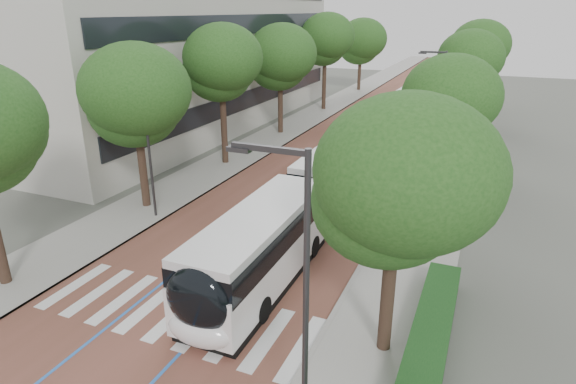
% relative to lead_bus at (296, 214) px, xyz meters
% --- Properties ---
extents(ground, '(160.00, 160.00, 0.00)m').
position_rel_lead_bus_xyz_m(ground, '(-2.16, -7.93, -1.63)').
color(ground, '#51544C').
rests_on(ground, ground).
extents(road, '(11.00, 140.00, 0.02)m').
position_rel_lead_bus_xyz_m(road, '(-2.16, 32.07, -1.62)').
color(road, brown).
rests_on(road, ground).
extents(sidewalk_left, '(4.00, 140.00, 0.12)m').
position_rel_lead_bus_xyz_m(sidewalk_left, '(-9.66, 32.07, -1.57)').
color(sidewalk_left, gray).
rests_on(sidewalk_left, ground).
extents(sidewalk_right, '(4.00, 140.00, 0.12)m').
position_rel_lead_bus_xyz_m(sidewalk_right, '(5.34, 32.07, -1.57)').
color(sidewalk_right, gray).
rests_on(sidewalk_right, ground).
extents(kerb_left, '(0.20, 140.00, 0.14)m').
position_rel_lead_bus_xyz_m(kerb_left, '(-7.76, 32.07, -1.57)').
color(kerb_left, gray).
rests_on(kerb_left, ground).
extents(kerb_right, '(0.20, 140.00, 0.14)m').
position_rel_lead_bus_xyz_m(kerb_right, '(3.44, 32.07, -1.57)').
color(kerb_right, gray).
rests_on(kerb_right, ground).
extents(zebra_crossing, '(10.55, 3.60, 0.01)m').
position_rel_lead_bus_xyz_m(zebra_crossing, '(-1.96, -6.93, -1.60)').
color(zebra_crossing, silver).
rests_on(zebra_crossing, ground).
extents(lane_line_left, '(0.12, 126.00, 0.01)m').
position_rel_lead_bus_xyz_m(lane_line_left, '(-3.76, 32.07, -1.60)').
color(lane_line_left, blue).
rests_on(lane_line_left, road).
extents(lane_line_right, '(0.12, 126.00, 0.01)m').
position_rel_lead_bus_xyz_m(lane_line_right, '(-0.56, 32.07, -1.60)').
color(lane_line_right, blue).
rests_on(lane_line_right, road).
extents(office_building, '(18.11, 40.00, 14.00)m').
position_rel_lead_bus_xyz_m(office_building, '(-21.64, 20.07, 5.37)').
color(office_building, '#B6B4A8').
rests_on(office_building, ground).
extents(streetlight_near, '(1.82, 0.20, 8.00)m').
position_rel_lead_bus_xyz_m(streetlight_near, '(4.46, -10.93, 3.19)').
color(streetlight_near, '#313033').
rests_on(streetlight_near, sidewalk_right).
extents(streetlight_far, '(1.82, 0.20, 8.00)m').
position_rel_lead_bus_xyz_m(streetlight_far, '(4.46, 14.07, 3.19)').
color(streetlight_far, '#313033').
rests_on(streetlight_far, sidewalk_right).
extents(lamp_post_left, '(0.14, 0.14, 8.00)m').
position_rel_lead_bus_xyz_m(lamp_post_left, '(-8.26, 0.07, 2.49)').
color(lamp_post_left, '#313033').
rests_on(lamp_post_left, sidewalk_left).
extents(trees_left, '(6.42, 60.84, 9.81)m').
position_rel_lead_bus_xyz_m(trees_left, '(-9.66, 20.20, 4.91)').
color(trees_left, black).
rests_on(trees_left, ground).
extents(trees_right, '(6.01, 47.71, 9.14)m').
position_rel_lead_bus_xyz_m(trees_right, '(5.54, 16.32, 4.60)').
color(trees_right, black).
rests_on(trees_right, ground).
extents(lead_bus, '(2.62, 18.41, 3.20)m').
position_rel_lead_bus_xyz_m(lead_bus, '(0.00, 0.00, 0.00)').
color(lead_bus, black).
rests_on(lead_bus, ground).
extents(bus_queued_0, '(3.28, 12.53, 3.20)m').
position_rel_lead_bus_xyz_m(bus_queued_0, '(0.53, 15.53, -0.00)').
color(bus_queued_0, white).
rests_on(bus_queued_0, ground).
extents(bus_queued_1, '(2.97, 12.48, 3.20)m').
position_rel_lead_bus_xyz_m(bus_queued_1, '(0.16, 28.45, -0.00)').
color(bus_queued_1, white).
rests_on(bus_queued_1, ground).
extents(bus_queued_2, '(3.28, 12.53, 3.20)m').
position_rel_lead_bus_xyz_m(bus_queued_2, '(0.44, 41.88, -0.00)').
color(bus_queued_2, white).
rests_on(bus_queued_2, ground).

